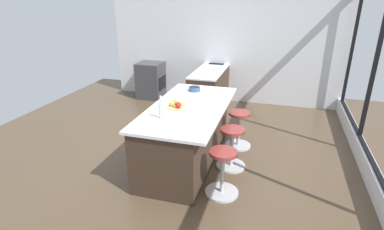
% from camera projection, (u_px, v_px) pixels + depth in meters
% --- Properties ---
extents(ground_plane, '(7.77, 7.77, 0.00)m').
position_uv_depth(ground_plane, '(184.00, 155.00, 5.03)').
color(ground_plane, brown).
extents(window_panel_rear, '(5.98, 0.12, 2.66)m').
position_uv_depth(window_panel_rear, '(384.00, 120.00, 3.97)').
color(window_panel_rear, silver).
rests_on(window_panel_rear, ground_plane).
extents(interior_partition_left, '(0.12, 5.44, 2.66)m').
position_uv_depth(interior_partition_left, '(223.00, 45.00, 7.21)').
color(interior_partition_left, silver).
rests_on(interior_partition_left, ground_plane).
extents(sink_cabinet, '(2.53, 0.60, 1.19)m').
position_uv_depth(sink_cabinet, '(214.00, 84.00, 7.25)').
color(sink_cabinet, '#38281E').
rests_on(sink_cabinet, ground_plane).
extents(oven_range, '(0.60, 0.61, 0.88)m').
position_uv_depth(oven_range, '(151.00, 80.00, 7.67)').
color(oven_range, '#38383D').
rests_on(oven_range, ground_plane).
extents(kitchen_island, '(2.22, 1.07, 0.91)m').
position_uv_depth(kitchen_island, '(186.00, 133.00, 4.71)').
color(kitchen_island, '#38281E').
rests_on(kitchen_island, ground_plane).
extents(stool_by_window, '(0.44, 0.44, 0.63)m').
position_uv_depth(stool_by_window, '(239.00, 130.00, 5.21)').
color(stool_by_window, '#B7B7BC').
rests_on(stool_by_window, ground_plane).
extents(stool_middle, '(0.44, 0.44, 0.63)m').
position_uv_depth(stool_middle, '(232.00, 149.00, 4.59)').
color(stool_middle, '#B7B7BC').
rests_on(stool_middle, ground_plane).
extents(stool_near_camera, '(0.44, 0.44, 0.63)m').
position_uv_depth(stool_near_camera, '(222.00, 174.00, 3.96)').
color(stool_near_camera, '#B7B7BC').
rests_on(stool_near_camera, ground_plane).
extents(cutting_board, '(0.36, 0.24, 0.02)m').
position_uv_depth(cutting_board, '(177.00, 106.00, 4.51)').
color(cutting_board, tan).
rests_on(cutting_board, kitchen_island).
extents(apple_yellow, '(0.08, 0.08, 0.08)m').
position_uv_depth(apple_yellow, '(172.00, 103.00, 4.46)').
color(apple_yellow, gold).
rests_on(apple_yellow, cutting_board).
extents(apple_red, '(0.09, 0.09, 0.09)m').
position_uv_depth(apple_red, '(178.00, 105.00, 4.39)').
color(apple_red, red).
rests_on(apple_red, cutting_board).
extents(apple_green, '(0.07, 0.07, 0.07)m').
position_uv_depth(apple_green, '(175.00, 102.00, 4.53)').
color(apple_green, '#609E2D').
rests_on(apple_green, cutting_board).
extents(water_bottle, '(0.06, 0.06, 0.31)m').
position_uv_depth(water_bottle, '(161.00, 110.00, 4.05)').
color(water_bottle, silver).
rests_on(water_bottle, kitchen_island).
extents(fruit_bowl, '(0.20, 0.20, 0.07)m').
position_uv_depth(fruit_bowl, '(194.00, 89.00, 5.22)').
color(fruit_bowl, '#334C6B').
rests_on(fruit_bowl, kitchen_island).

